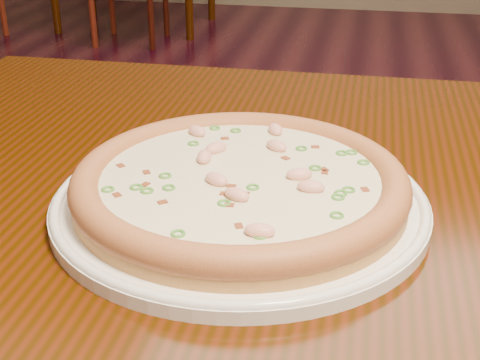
# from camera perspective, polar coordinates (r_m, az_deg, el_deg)

# --- Properties ---
(hero_table) EXTENTS (1.20, 0.80, 0.75)m
(hero_table) POSITION_cam_1_polar(r_m,az_deg,el_deg) (0.71, 10.52, -8.54)
(hero_table) COLOR black
(hero_table) RESTS_ON ground
(plate) EXTENTS (0.34, 0.34, 0.02)m
(plate) POSITION_cam_1_polar(r_m,az_deg,el_deg) (0.62, -0.00, -1.78)
(plate) COLOR white
(plate) RESTS_ON hero_table
(pizza) EXTENTS (0.31, 0.31, 0.03)m
(pizza) POSITION_cam_1_polar(r_m,az_deg,el_deg) (0.61, 0.01, -0.25)
(pizza) COLOR #BE8948
(pizza) RESTS_ON plate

